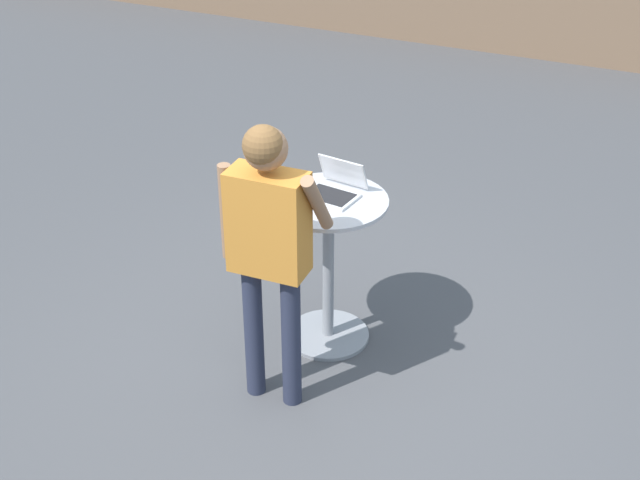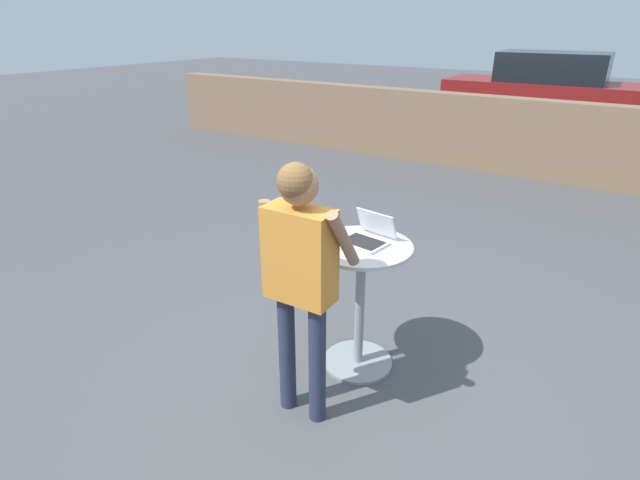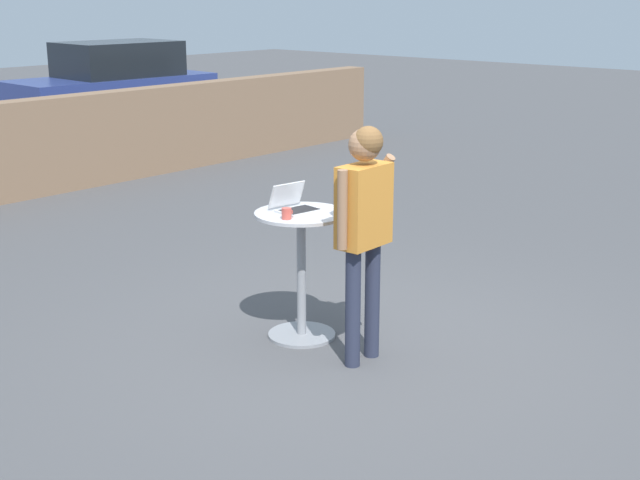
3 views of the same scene
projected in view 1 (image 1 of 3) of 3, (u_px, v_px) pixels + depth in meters
The scene contains 6 objects.
ground_plane at pixel (303, 385), 5.30m from camera, with size 50.00×50.00×0.00m, color #4C4C4F.
pavement_kerb at pixel (544, 1), 10.05m from camera, with size 16.03×0.35×1.26m.
cafe_table at pixel (328, 255), 5.40m from camera, with size 0.71×0.71×1.00m.
laptop at pixel (334, 188), 5.23m from camera, with size 0.34×0.34×0.20m.
coffee_mug at pixel (291, 190), 5.21m from camera, with size 0.10×0.07×0.08m.
standing_person at pixel (268, 233), 4.66m from camera, with size 0.56×0.39×1.72m.
Camera 1 is at (1.77, -3.70, 3.46)m, focal length 50.00 mm.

